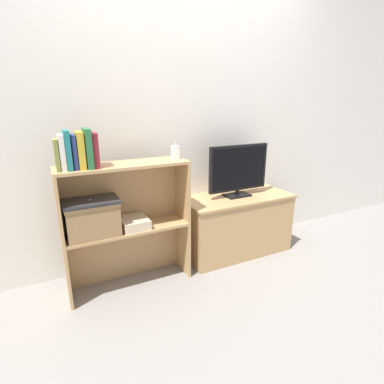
{
  "coord_description": "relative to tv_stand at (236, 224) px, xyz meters",
  "views": [
    {
      "loc": [
        -0.98,
        -1.84,
        1.33
      ],
      "look_at": [
        0.0,
        0.13,
        0.65
      ],
      "focal_mm": 28.0,
      "sensor_mm": 36.0,
      "label": 1
    }
  ],
  "objects": [
    {
      "name": "ground_plane",
      "position": [
        -0.48,
        -0.21,
        -0.27
      ],
      "size": [
        16.0,
        16.0,
        0.0
      ],
      "primitive_type": "plane",
      "color": "gray"
    },
    {
      "name": "wall_back",
      "position": [
        -0.48,
        0.25,
        0.93
      ],
      "size": [
        10.0,
        0.05,
        2.4
      ],
      "color": "silver",
      "rests_on": "ground_plane"
    },
    {
      "name": "tv_stand",
      "position": [
        0.0,
        0.0,
        0.0
      ],
      "size": [
        0.97,
        0.45,
        0.53
      ],
      "color": "tan",
      "rests_on": "ground_plane"
    },
    {
      "name": "tv",
      "position": [
        -0.0,
        -0.0,
        0.5
      ],
      "size": [
        0.56,
        0.14,
        0.45
      ],
      "color": "black",
      "rests_on": "tv_stand"
    },
    {
      "name": "bookshelf_lower_tier",
      "position": [
        -1.0,
        -0.03,
        0.02
      ],
      "size": [
        0.88,
        0.26,
        0.46
      ],
      "color": "tan",
      "rests_on": "ground_plane"
    },
    {
      "name": "bookshelf_upper_tier",
      "position": [
        -1.0,
        -0.03,
        0.48
      ],
      "size": [
        0.88,
        0.26,
        0.46
      ],
      "color": "tan",
      "rests_on": "bookshelf_lower_tier"
    },
    {
      "name": "book_olive",
      "position": [
        -1.4,
        -0.11,
        0.75
      ],
      "size": [
        0.02,
        0.12,
        0.19
      ],
      "color": "olive",
      "rests_on": "bookshelf_upper_tier"
    },
    {
      "name": "book_ivory",
      "position": [
        -1.37,
        -0.11,
        0.76
      ],
      "size": [
        0.03,
        0.12,
        0.21
      ],
      "color": "silver",
      "rests_on": "bookshelf_upper_tier"
    },
    {
      "name": "book_teal",
      "position": [
        -1.33,
        -0.11,
        0.78
      ],
      "size": [
        0.03,
        0.14,
        0.24
      ],
      "color": "#1E7075",
      "rests_on": "bookshelf_upper_tier"
    },
    {
      "name": "book_navy",
      "position": [
        -1.3,
        -0.11,
        0.76
      ],
      "size": [
        0.02,
        0.12,
        0.21
      ],
      "color": "navy",
      "rests_on": "bookshelf_upper_tier"
    },
    {
      "name": "book_mustard",
      "position": [
        -1.26,
        -0.11,
        0.77
      ],
      "size": [
        0.04,
        0.13,
        0.23
      ],
      "color": "gold",
      "rests_on": "bookshelf_upper_tier"
    },
    {
      "name": "book_forest",
      "position": [
        -1.22,
        -0.11,
        0.78
      ],
      "size": [
        0.04,
        0.16,
        0.24
      ],
      "color": "#286638",
      "rests_on": "bookshelf_upper_tier"
    },
    {
      "name": "book_maroon",
      "position": [
        -1.18,
        -0.11,
        0.77
      ],
      "size": [
        0.03,
        0.14,
        0.22
      ],
      "color": "maroon",
      "rests_on": "bookshelf_upper_tier"
    },
    {
      "name": "baby_monitor",
      "position": [
        -0.62,
        -0.08,
        0.71
      ],
      "size": [
        0.05,
        0.04,
        0.13
      ],
      "color": "white",
      "rests_on": "bookshelf_upper_tier"
    },
    {
      "name": "storage_basket_left",
      "position": [
        -1.23,
        -0.1,
        0.32
      ],
      "size": [
        0.34,
        0.23,
        0.23
      ],
      "color": "#937047",
      "rests_on": "bookshelf_lower_tier"
    },
    {
      "name": "laptop",
      "position": [
        -1.23,
        -0.1,
        0.43
      ],
      "size": [
        0.35,
        0.21,
        0.02
      ],
      "color": "#2D2D33",
      "rests_on": "storage_basket_left"
    },
    {
      "name": "magazine_stack",
      "position": [
        -0.95,
        -0.09,
        0.23
      ],
      "size": [
        0.19,
        0.22,
        0.07
      ],
      "color": "beige",
      "rests_on": "bookshelf_lower_tier"
    }
  ]
}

